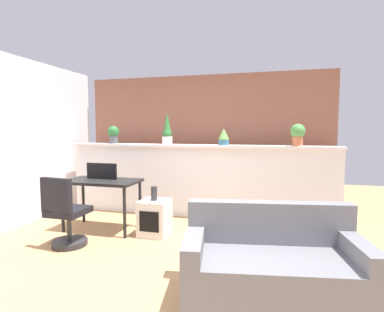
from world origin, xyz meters
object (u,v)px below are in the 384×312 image
(couch, at_px, (273,265))
(office_chair, at_px, (65,217))
(desk, at_px, (102,186))
(vase_on_shelf, at_px, (154,193))
(potted_plant_1, at_px, (167,131))
(potted_plant_2, at_px, (224,137))
(side_cube_shelf, at_px, (155,218))
(potted_plant_0, at_px, (113,134))
(potted_plant_3, at_px, (298,134))
(tv_monitor, at_px, (102,171))

(couch, bearing_deg, office_chair, 169.09)
(desk, height_order, office_chair, office_chair)
(vase_on_shelf, bearing_deg, couch, -36.42)
(potted_plant_1, height_order, office_chair, potted_plant_1)
(potted_plant_2, height_order, side_cube_shelf, potted_plant_2)
(potted_plant_0, xyz_separation_m, vase_on_shelf, (1.21, -1.04, -0.82))
(side_cube_shelf, bearing_deg, desk, 178.17)
(potted_plant_3, relative_size, couch, 0.20)
(potted_plant_0, relative_size, potted_plant_3, 0.94)
(vase_on_shelf, bearing_deg, office_chair, -142.25)
(couch, bearing_deg, potted_plant_1, 128.79)
(office_chair, height_order, side_cube_shelf, office_chair)
(potted_plant_2, xyz_separation_m, potted_plant_3, (1.14, 0.00, 0.05))
(tv_monitor, relative_size, vase_on_shelf, 2.47)
(potted_plant_1, xyz_separation_m, potted_plant_3, (2.13, -0.06, -0.04))
(potted_plant_2, bearing_deg, office_chair, -135.92)
(desk, bearing_deg, vase_on_shelf, -1.81)
(potted_plant_2, distance_m, vase_on_shelf, 1.50)
(potted_plant_0, height_order, potted_plant_2, potted_plant_0)
(vase_on_shelf, bearing_deg, potted_plant_1, 99.41)
(potted_plant_1, bearing_deg, office_chair, -113.10)
(office_chair, bearing_deg, side_cube_shelf, 37.63)
(potted_plant_3, height_order, tv_monitor, potted_plant_3)
(office_chair, distance_m, couch, 2.59)
(potted_plant_3, distance_m, couch, 2.49)
(desk, xyz_separation_m, office_chair, (-0.07, -0.74, -0.28))
(potted_plant_2, bearing_deg, side_cube_shelf, -130.05)
(couch, bearing_deg, potted_plant_0, 141.68)
(potted_plant_2, distance_m, desk, 2.05)
(potted_plant_3, bearing_deg, desk, -161.29)
(vase_on_shelf, bearing_deg, potted_plant_0, 139.29)
(desk, xyz_separation_m, side_cube_shelf, (0.85, -0.03, -0.42))
(potted_plant_3, height_order, desk, potted_plant_3)
(potted_plant_2, xyz_separation_m, side_cube_shelf, (-0.82, -0.98, -1.13))
(office_chair, bearing_deg, potted_plant_0, 99.60)
(potted_plant_0, bearing_deg, vase_on_shelf, -40.71)
(potted_plant_3, bearing_deg, side_cube_shelf, -153.47)
(potted_plant_2, xyz_separation_m, desk, (-1.67, -0.95, -0.72))
(side_cube_shelf, bearing_deg, vase_on_shelf, 175.33)
(desk, bearing_deg, potted_plant_1, 56.28)
(potted_plant_0, relative_size, office_chair, 0.35)
(couch, bearing_deg, desk, 153.61)
(couch, bearing_deg, side_cube_shelf, 143.52)
(tv_monitor, bearing_deg, vase_on_shelf, -6.85)
(office_chair, height_order, vase_on_shelf, office_chair)
(desk, xyz_separation_m, vase_on_shelf, (0.85, -0.03, -0.07))
(vase_on_shelf, bearing_deg, tv_monitor, 173.15)
(tv_monitor, distance_m, side_cube_shelf, 1.09)
(side_cube_shelf, bearing_deg, potted_plant_3, 26.53)
(office_chair, bearing_deg, desk, 84.52)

